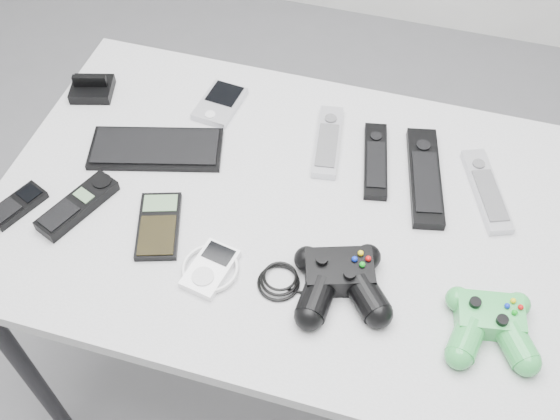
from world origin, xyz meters
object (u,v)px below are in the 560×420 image
(remote_silver_b, at_px, (486,190))
(mobile_phone, at_px, (17,205))
(pda_keyboard, at_px, (156,148))
(controller_green, at_px, (491,323))
(pda, at_px, (220,103))
(cordless_handset, at_px, (77,205))
(remote_black_b, at_px, (425,176))
(calculator, at_px, (159,225))
(controller_black, at_px, (340,279))
(desk, at_px, (293,228))
(remote_silver_a, at_px, (328,141))
(mp3_player, at_px, (210,268))
(remote_black_a, at_px, (376,160))

(remote_silver_b, distance_m, mobile_phone, 0.88)
(pda_keyboard, height_order, controller_green, controller_green)
(pda, distance_m, cordless_handset, 0.37)
(cordless_handset, bearing_deg, mobile_phone, -143.19)
(remote_black_b, xyz_separation_m, calculator, (-0.45, -0.25, -0.00))
(controller_black, bearing_deg, desk, 111.05)
(remote_black_b, bearing_deg, remote_silver_a, 156.81)
(remote_silver_a, bearing_deg, pda_keyboard, -169.01)
(cordless_handset, bearing_deg, controller_black, 18.58)
(desk, relative_size, mp3_player, 10.62)
(remote_black_a, height_order, cordless_handset, cordless_handset)
(remote_black_b, relative_size, controller_green, 1.53)
(mobile_phone, xyz_separation_m, calculator, (0.27, 0.03, -0.00))
(pda, xyz_separation_m, calculator, (-0.00, -0.33, -0.00))
(remote_black_b, distance_m, controller_green, 0.33)
(desk, distance_m, remote_silver_a, 0.19)
(desk, relative_size, pda, 9.29)
(remote_black_a, distance_m, remote_silver_b, 0.22)
(calculator, distance_m, controller_green, 0.60)
(pda, height_order, calculator, pda)
(remote_black_b, relative_size, mp3_player, 2.28)
(remote_silver_b, height_order, mp3_player, same)
(desk, height_order, remote_black_b, remote_black_b)
(calculator, bearing_deg, mobile_phone, 168.71)
(mobile_phone, bearing_deg, mp3_player, 18.68)
(pda_keyboard, distance_m, remote_black_a, 0.44)
(cordless_handset, bearing_deg, pda, 86.43)
(desk, xyz_separation_m, controller_green, (0.37, -0.16, 0.09))
(remote_black_a, bearing_deg, mobile_phone, -165.33)
(calculator, xyz_separation_m, mp3_player, (0.12, -0.06, 0.00))
(pda_keyboard, relative_size, pda, 2.16)
(desk, height_order, pda_keyboard, pda_keyboard)
(remote_silver_a, distance_m, remote_black_b, 0.21)
(controller_green, bearing_deg, remote_black_b, 106.61)
(remote_silver_a, xyz_separation_m, calculator, (-0.25, -0.29, -0.00))
(pda, bearing_deg, controller_black, -40.61)
(mobile_phone, relative_size, mp3_player, 1.01)
(remote_black_b, xyz_separation_m, controller_green, (0.15, -0.29, 0.01))
(remote_black_b, relative_size, controller_black, 0.88)
(cordless_handset, bearing_deg, remote_silver_b, 41.11)
(remote_silver_a, bearing_deg, remote_silver_b, -15.43)
(remote_silver_b, relative_size, controller_green, 1.26)
(remote_black_a, bearing_deg, desk, -140.65)
(mp3_player, bearing_deg, pda, 117.70)
(remote_silver_b, distance_m, controller_black, 0.36)
(mp3_player, bearing_deg, pda_keyboard, 140.80)
(remote_silver_a, height_order, remote_silver_b, same)
(remote_silver_b, relative_size, calculator, 1.35)
(mobile_phone, distance_m, controller_black, 0.61)
(cordless_handset, bearing_deg, remote_black_a, 49.82)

